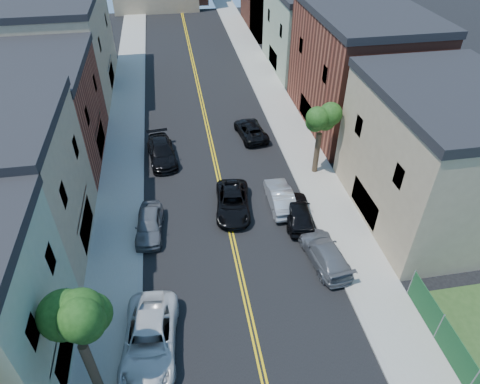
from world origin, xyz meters
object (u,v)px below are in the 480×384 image
white_pickup (150,340)px  grey_car_right (325,253)px  silver_car_right (280,197)px  black_suv_lane (233,202)px  dark_car_right_far (251,130)px  black_car_left (162,152)px  grey_car_left (149,224)px  black_car_right (298,212)px

white_pickup → grey_car_right: (11.00, 4.42, -0.10)m
grey_car_right → silver_car_right: (-1.45, 5.95, 0.04)m
grey_car_right → silver_car_right: bearing=-82.3°
silver_car_right → grey_car_right: bearing=104.6°
black_suv_lane → dark_car_right_far: bearing=79.3°
black_car_left → dark_car_right_far: black_car_left is taller
grey_car_left → black_suv_lane: (6.00, 1.37, -0.03)m
white_pickup → silver_car_right: white_pickup is taller
grey_car_right → grey_car_left: bearing=-28.7°
grey_car_left → black_car_right: (10.39, -0.50, 0.04)m
black_car_right → silver_car_right: 2.03m
white_pickup → black_car_right: bearing=44.9°
dark_car_right_far → black_suv_lane: bearing=64.6°
grey_car_left → dark_car_right_far: grey_car_left is taller
grey_car_left → black_suv_lane: grey_car_left is taller
grey_car_left → black_car_left: bearing=87.5°
grey_car_left → grey_car_right: size_ratio=0.89×
black_car_left → black_suv_lane: (4.93, -7.66, -0.06)m
black_car_left → dark_car_right_far: bearing=10.6°
silver_car_right → black_car_right: bearing=115.3°
white_pickup → black_car_left: white_pickup is taller
white_pickup → black_car_right: 13.44m
grey_car_left → black_car_left: black_car_left is taller
grey_car_right → silver_car_right: 6.13m
black_car_left → grey_car_right: black_car_left is taller
grey_car_left → silver_car_right: size_ratio=0.95×
silver_car_right → dark_car_right_far: 10.22m
grey_car_right → white_pickup: bearing=15.9°
dark_car_right_far → black_suv_lane: black_suv_lane is taller
grey_car_right → black_car_left: bearing=-59.9°
black_car_left → grey_car_right: (9.93, -13.64, -0.06)m
silver_car_right → black_suv_lane: size_ratio=0.90×
white_pickup → grey_car_left: (0.00, 9.03, -0.07)m
white_pickup → grey_car_left: size_ratio=1.34×
white_pickup → black_suv_lane: white_pickup is taller
white_pickup → black_suv_lane: bearing=65.5°
white_pickup → black_suv_lane: (6.00, 10.40, -0.10)m
grey_car_left → silver_car_right: bearing=12.2°
silver_car_right → dark_car_right_far: silver_car_right is taller
grey_car_left → black_car_left: 9.09m
black_car_left → dark_car_right_far: 8.61m
grey_car_left → dark_car_right_far: 14.84m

